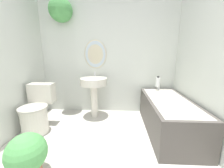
% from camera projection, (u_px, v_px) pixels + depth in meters
% --- Properties ---
extents(wall_back, '(2.83, 0.43, 2.40)m').
position_uv_depth(wall_back, '(101.00, 48.00, 2.74)').
color(wall_back, silver).
rests_on(wall_back, ground_plane).
extents(toilet, '(0.41, 0.58, 0.74)m').
position_uv_depth(toilet, '(37.00, 112.00, 2.19)').
color(toilet, beige).
rests_on(toilet, ground_plane).
extents(pedestal_sink, '(0.51, 0.51, 0.88)m').
position_uv_depth(pedestal_sink, '(94.00, 86.00, 2.61)').
color(pedestal_sink, beige).
rests_on(pedestal_sink, ground_plane).
extents(bathtub, '(0.65, 1.42, 0.60)m').
position_uv_depth(bathtub, '(168.00, 115.00, 2.17)').
color(bathtub, '#4C4742').
rests_on(bathtub, ground_plane).
extents(shampoo_bottle, '(0.08, 0.08, 0.20)m').
position_uv_depth(shampoo_bottle, '(158.00, 82.00, 2.64)').
color(shampoo_bottle, white).
rests_on(shampoo_bottle, bathtub).
extents(potted_plant, '(0.38, 0.38, 0.47)m').
position_uv_depth(potted_plant, '(27.00, 155.00, 1.34)').
color(potted_plant, '#9E6042').
rests_on(potted_plant, ground_plane).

